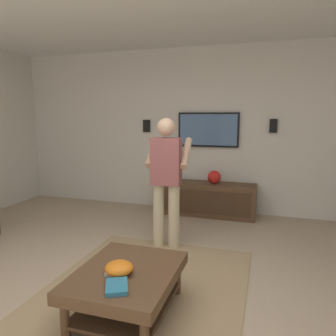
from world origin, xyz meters
The scene contains 13 objects.
ground_plane centered at (0.00, 0.00, 0.00)m, with size 8.47×8.47×0.00m, color tan.
wall_back_tv centered at (3.05, 0.00, 1.41)m, with size 0.10×7.26×2.82m, color silver.
area_rug centered at (-0.02, 0.05, 0.01)m, with size 2.72×1.90×0.01m, color #9E8460.
coffee_table centered at (-0.22, 0.05, 0.30)m, with size 1.00×0.80×0.40m.
media_console centered at (2.72, -0.04, 0.28)m, with size 0.45×1.70×0.55m.
tv centered at (2.96, -0.04, 1.43)m, with size 0.05×1.04×0.58m.
person_standing centered at (1.25, 0.16, 0.93)m, with size 0.56×0.57×1.64m.
bowl centered at (-0.30, 0.07, 0.45)m, with size 0.23×0.23×0.10m, color orange.
remote_white centered at (-0.34, 0.10, 0.41)m, with size 0.15×0.04×0.02m, color white.
book centered at (-0.51, -0.01, 0.42)m, with size 0.22×0.16×0.04m, color teal.
vase_round centered at (2.72, -0.21, 0.66)m, with size 0.22×0.22×0.22m, color red.
wall_speaker_left centered at (2.97, -1.10, 1.51)m, with size 0.06×0.12×0.22m, color black.
wall_speaker_right centered at (2.97, 1.09, 1.48)m, with size 0.06×0.12×0.22m, color black.
Camera 1 is at (-2.50, -1.02, 1.67)m, focal length 34.29 mm.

